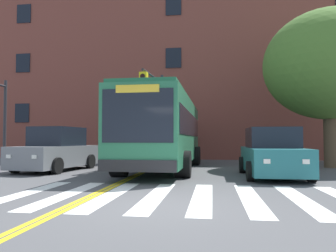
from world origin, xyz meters
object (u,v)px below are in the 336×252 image
car_grey_near_lane (56,151)px  traffic_light_overhead (155,101)px  city_bus (165,131)px  street_tree_curbside_large (329,65)px  car_teal_far_lane (272,154)px

car_grey_near_lane → traffic_light_overhead: traffic_light_overhead is taller
city_bus → traffic_light_overhead: traffic_light_overhead is taller
city_bus → street_tree_curbside_large: (7.91, 1.86, 3.26)m
car_teal_far_lane → traffic_light_overhead: bearing=145.6°
city_bus → street_tree_curbside_large: size_ratio=1.40×
car_grey_near_lane → street_tree_curbside_large: (12.59, 3.19, 4.17)m
car_grey_near_lane → street_tree_curbside_large: street_tree_curbside_large is taller
city_bus → car_grey_near_lane: bearing=-164.0°
traffic_light_overhead → city_bus: bearing=-50.5°
car_grey_near_lane → street_tree_curbside_large: size_ratio=0.60×
car_teal_far_lane → city_bus: bearing=148.8°
car_teal_far_lane → street_tree_curbside_large: 7.12m
city_bus → car_grey_near_lane: 4.95m
car_grey_near_lane → car_teal_far_lane: size_ratio=1.04×
city_bus → car_teal_far_lane: (4.35, -2.64, -0.96)m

